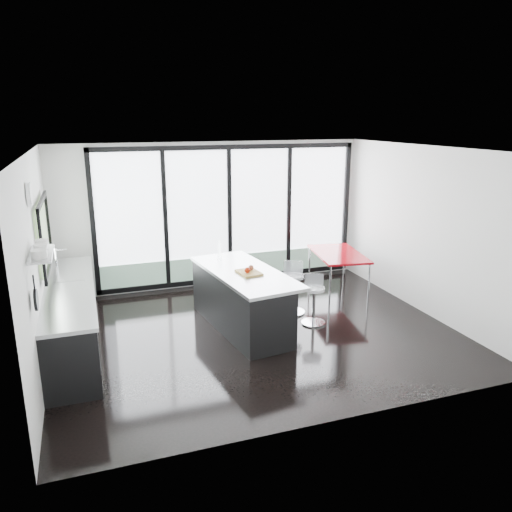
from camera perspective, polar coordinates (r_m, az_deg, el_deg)
name	(u,v)px	position (r m, az deg, el deg)	size (l,w,h in m)	color
floor	(256,332)	(7.86, 0.03, -8.72)	(6.00, 5.00, 0.00)	black
ceiling	(256,149)	(7.18, 0.04, 12.09)	(6.00, 5.00, 0.00)	white
wall_back	(228,221)	(9.80, -3.23, 3.99)	(6.00, 0.09, 2.80)	silver
wall_front	(336,303)	(5.21, 9.18, -5.28)	(6.00, 0.00, 2.80)	silver
wall_left	(40,247)	(7.26, -23.49, 0.92)	(0.26, 5.00, 2.80)	silver
wall_right	(425,231)	(8.83, 18.77, 2.74)	(0.00, 5.00, 2.80)	silver
counter_cabinets	(72,317)	(7.69, -20.31, -6.58)	(0.69, 3.24, 1.36)	black
island	(241,299)	(7.88, -1.78, -4.95)	(1.26, 2.39, 1.21)	black
bar_stool_near	(314,306)	(8.12, 6.62, -5.66)	(0.39, 0.39, 0.62)	silver
bar_stool_far	(293,294)	(8.51, 4.21, -4.34)	(0.43, 0.43, 0.68)	silver
red_table	(337,273)	(9.61, 9.29, -1.88)	(0.82, 1.44, 0.77)	maroon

